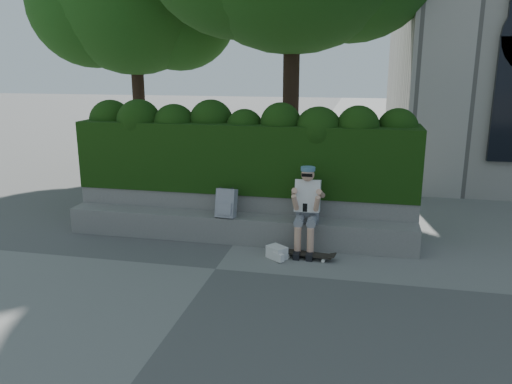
% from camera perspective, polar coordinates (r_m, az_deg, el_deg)
% --- Properties ---
extents(ground, '(80.00, 80.00, 0.00)m').
position_cam_1_polar(ground, '(7.50, -4.65, -8.75)').
color(ground, slate).
rests_on(ground, ground).
extents(bench_ledge, '(6.00, 0.45, 0.45)m').
position_cam_1_polar(bench_ledge, '(8.55, -2.28, -4.16)').
color(bench_ledge, gray).
rests_on(bench_ledge, ground).
extents(planter_wall, '(6.00, 0.50, 0.75)m').
position_cam_1_polar(planter_wall, '(8.94, -1.53, -2.31)').
color(planter_wall, gray).
rests_on(planter_wall, ground).
extents(hedge, '(6.00, 1.00, 1.20)m').
position_cam_1_polar(hedge, '(8.93, -1.23, 4.10)').
color(hedge, black).
rests_on(hedge, planter_wall).
extents(person, '(0.40, 0.76, 1.38)m').
position_cam_1_polar(person, '(8.01, 5.85, -1.56)').
color(person, slate).
rests_on(person, ground).
extents(skateboard, '(0.81, 0.31, 0.08)m').
position_cam_1_polar(skateboard, '(7.88, 5.86, -7.08)').
color(skateboard, black).
rests_on(skateboard, ground).
extents(backpack_plaid, '(0.35, 0.21, 0.48)m').
position_cam_1_polar(backpack_plaid, '(8.36, -3.42, -1.28)').
color(backpack_plaid, '#B3B3B8').
rests_on(backpack_plaid, bench_ledge).
extents(backpack_ground, '(0.37, 0.35, 0.19)m').
position_cam_1_polar(backpack_ground, '(7.84, 2.40, -6.91)').
color(backpack_ground, silver).
rests_on(backpack_ground, ground).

